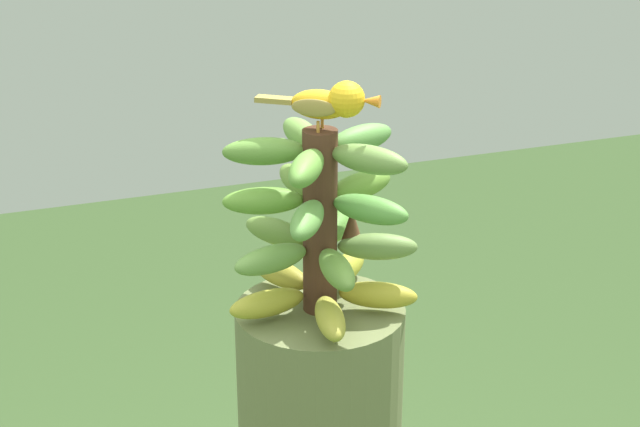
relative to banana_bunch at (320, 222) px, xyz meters
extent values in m
cylinder|color=#4C2D1E|center=(0.00, 0.00, 0.00)|extent=(0.05, 0.05, 0.30)
ellipsoid|color=#AAA537|center=(-0.09, 0.02, -0.12)|extent=(0.13, 0.06, 0.04)
ellipsoid|color=gold|center=(-0.04, -0.08, -0.12)|extent=(0.10, 0.13, 0.04)
ellipsoid|color=#ADAB32|center=(0.06, -0.07, -0.12)|extent=(0.12, 0.12, 0.04)
ellipsoid|color=gold|center=(0.08, 0.04, -0.12)|extent=(0.13, 0.09, 0.04)
ellipsoid|color=gold|center=(-0.01, 0.09, -0.12)|extent=(0.06, 0.13, 0.04)
ellipsoid|color=olive|center=(-0.03, -0.08, -0.04)|extent=(0.09, 0.13, 0.04)
ellipsoid|color=#5C9A3B|center=(0.07, -0.06, -0.04)|extent=(0.12, 0.11, 0.04)
ellipsoid|color=olive|center=(0.08, 0.05, -0.04)|extent=(0.13, 0.10, 0.04)
ellipsoid|color=#6E9D47|center=(-0.02, 0.09, -0.04)|extent=(0.07, 0.13, 0.04)
ellipsoid|color=olive|center=(-0.09, 0.01, -0.04)|extent=(0.13, 0.05, 0.04)
ellipsoid|color=#659B35|center=(0.02, 0.09, 0.04)|extent=(0.07, 0.13, 0.04)
ellipsoid|color=#619945|center=(-0.07, 0.05, 0.04)|extent=(0.13, 0.10, 0.04)
ellipsoid|color=#5C9C42|center=(-0.07, -0.06, 0.04)|extent=(0.12, 0.11, 0.04)
ellipsoid|color=olive|center=(0.03, -0.08, 0.04)|extent=(0.09, 0.13, 0.04)
ellipsoid|color=olive|center=(0.09, 0.01, 0.04)|extent=(0.13, 0.05, 0.04)
ellipsoid|color=#5F963A|center=(-0.07, 0.05, 0.12)|extent=(0.13, 0.10, 0.04)
ellipsoid|color=olive|center=(-0.07, -0.05, 0.12)|extent=(0.12, 0.11, 0.04)
ellipsoid|color=#5C9645|center=(0.03, -0.08, 0.12)|extent=(0.08, 0.13, 0.04)
ellipsoid|color=#6E9D45|center=(0.08, 0.00, 0.12)|extent=(0.13, 0.05, 0.04)
ellipsoid|color=#5D8E37|center=(0.02, 0.08, 0.12)|extent=(0.07, 0.13, 0.04)
cone|color=brown|center=(-0.01, -0.05, -0.01)|extent=(0.04, 0.04, 0.06)
cylinder|color=#C68933|center=(-0.01, 0.01, 0.16)|extent=(0.01, 0.01, 0.02)
cylinder|color=#C68933|center=(0.01, -0.01, 0.16)|extent=(0.01, 0.01, 0.02)
ellipsoid|color=gold|center=(0.00, 0.00, 0.19)|extent=(0.08, 0.10, 0.04)
ellipsoid|color=olive|center=(-0.01, 0.02, 0.19)|extent=(0.05, 0.06, 0.03)
ellipsoid|color=olive|center=(0.02, -0.01, 0.19)|extent=(0.05, 0.06, 0.03)
cube|color=olive|center=(0.04, 0.06, 0.19)|extent=(0.05, 0.06, 0.01)
sphere|color=gold|center=(-0.02, -0.03, 0.20)|extent=(0.05, 0.05, 0.05)
sphere|color=black|center=(-0.01, -0.05, 0.21)|extent=(0.01, 0.01, 0.01)
cone|color=orange|center=(-0.05, -0.06, 0.20)|extent=(0.03, 0.04, 0.02)
camera|label=1|loc=(-1.34, 0.49, 0.60)|focal=55.77mm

